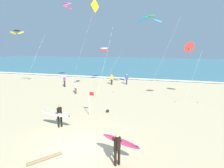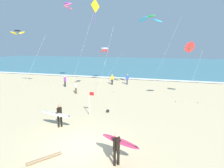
# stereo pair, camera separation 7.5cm
# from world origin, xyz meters

# --- Properties ---
(ground_plane) EXTENTS (160.00, 160.00, 0.00)m
(ground_plane) POSITION_xyz_m (0.00, 0.00, 0.00)
(ground_plane) COLOR #CCB789
(ocean_water) EXTENTS (160.00, 60.00, 0.08)m
(ocean_water) POSITION_xyz_m (0.00, 53.03, 0.04)
(ocean_water) COLOR teal
(ocean_water) RESTS_ON ground
(shoreline_foam) EXTENTS (160.00, 1.31, 0.01)m
(shoreline_foam) POSITION_xyz_m (0.00, 23.33, 0.09)
(shoreline_foam) COLOR white
(shoreline_foam) RESTS_ON ocean_water
(surfer_lead) EXTENTS (2.17, 1.13, 1.71)m
(surfer_lead) POSITION_xyz_m (2.51, -1.07, 1.04)
(surfer_lead) COLOR black
(surfer_lead) RESTS_ON ground
(surfer_trailing) EXTENTS (2.43, 0.94, 1.71)m
(surfer_trailing) POSITION_xyz_m (-2.65, 1.75, 1.05)
(surfer_trailing) COLOR black
(surfer_trailing) RESTS_ON ground
(kite_arc_ivory_mid) EXTENTS (3.77, 2.86, 5.52)m
(kite_arc_ivory_mid) POSITION_xyz_m (-5.03, 19.40, 5.16)
(kite_arc_ivory_mid) COLOR red
(kite_arc_ivory_mid) RESTS_ON ground
(kite_delta_scarlet_far) EXTENTS (1.91, 1.27, 6.22)m
(kite_delta_scarlet_far) POSITION_xyz_m (6.56, 10.22, 5.68)
(kite_delta_scarlet_far) COLOR red
(kite_delta_scarlet_far) RESTS_ON ground
(kite_arc_emerald_high) EXTENTS (4.65, 4.31, 9.21)m
(kite_arc_emerald_high) POSITION_xyz_m (2.54, 13.48, 8.82)
(kite_arc_emerald_high) COLOR #2D99DB
(kite_arc_emerald_high) RESTS_ON ground
(kite_arc_charcoal_distant) EXTENTS (2.12, 5.51, 7.86)m
(kite_arc_charcoal_distant) POSITION_xyz_m (-14.55, 11.77, 7.55)
(kite_arc_charcoal_distant) COLOR yellow
(kite_arc_charcoal_distant) RESTS_ON ground
(kite_diamond_golden_close) EXTENTS (1.27, 3.95, 10.51)m
(kite_diamond_golden_close) POSITION_xyz_m (-2.77, 9.92, 9.52)
(kite_diamond_golden_close) COLOR yellow
(kite_diamond_golden_close) RESTS_ON ground
(kite_arc_violet_outer) EXTENTS (4.51, 3.16, 11.66)m
(kite_arc_violet_outer) POSITION_xyz_m (-9.03, 15.55, 11.29)
(kite_arc_violet_outer) COLOR pink
(kite_arc_violet_outer) RESTS_ON ground
(bystander_blue_top) EXTENTS (0.50, 0.22, 1.59)m
(bystander_blue_top) POSITION_xyz_m (-1.08, 18.29, 0.81)
(bystander_blue_top) COLOR #2D334C
(bystander_blue_top) RESTS_ON ground
(bystander_white_top) EXTENTS (0.31, 0.45, 1.59)m
(bystander_white_top) POSITION_xyz_m (-5.97, 10.99, 0.81)
(bystander_white_top) COLOR #4C3D2D
(bystander_white_top) RESTS_ON ground
(bystander_purple_top) EXTENTS (0.22, 0.50, 1.59)m
(bystander_purple_top) POSITION_xyz_m (-9.33, 14.18, 0.81)
(bystander_purple_top) COLOR black
(bystander_purple_top) RESTS_ON ground
(bystander_yellow_top) EXTENTS (0.48, 0.27, 1.59)m
(bystander_yellow_top) POSITION_xyz_m (-3.26, 17.60, 0.81)
(bystander_yellow_top) COLOR black
(bystander_yellow_top) RESTS_ON ground
(lifeguard_flag) EXTENTS (0.44, 0.05, 2.10)m
(lifeguard_flag) POSITION_xyz_m (-1.45, 4.75, 1.27)
(lifeguard_flag) COLOR silver
(lifeguard_flag) RESTS_ON ground
(beach_ball) EXTENTS (0.28, 0.28, 0.28)m
(beach_ball) POSITION_xyz_m (-0.22, 5.81, 0.14)
(beach_ball) COLOR black
(beach_ball) RESTS_ON ground
(driftwood_log) EXTENTS (1.22, 1.53, 0.17)m
(driftwood_log) POSITION_xyz_m (-1.23, -1.87, 0.08)
(driftwood_log) COLOR #846B4C
(driftwood_log) RESTS_ON ground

